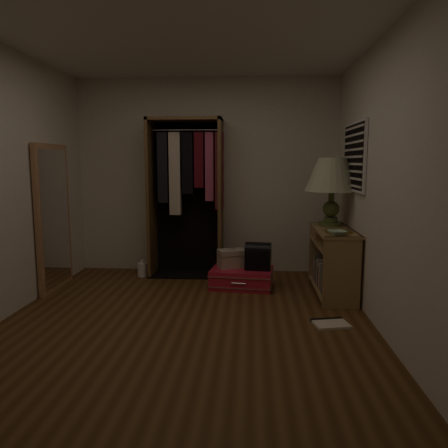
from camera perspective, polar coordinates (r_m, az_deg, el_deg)
The scene contains 13 objects.
ground at distance 4.24m, azimuth -4.99°, elevation -12.58°, with size 4.00×4.00×0.00m, color #523217.
room_walls at distance 4.00m, azimuth -4.09°, elevation 8.17°, with size 3.52×4.02×2.60m.
console_bookshelf at distance 5.16m, azimuth 13.93°, elevation -4.48°, with size 0.42×1.12×0.75m.
open_wardrobe at distance 5.76m, azimuth -4.75°, elevation 5.23°, with size 0.97×0.50×2.05m.
floor_mirror at distance 5.47m, azimuth -21.38°, elevation 0.78°, with size 0.06×0.80×1.70m.
pink_suitcase at distance 5.30m, azimuth 2.34°, elevation -7.01°, with size 0.80×0.62×0.23m.
train_case at distance 5.31m, azimuth 1.01°, elevation -4.49°, with size 0.38×0.32×0.23m.
black_bag at distance 5.21m, azimuth 4.49°, elevation -4.11°, with size 0.32×0.23×0.33m.
table_lamp at distance 5.25m, azimuth 13.93°, elevation 6.08°, with size 0.78×0.78×0.79m.
brass_tray at distance 4.82m, azimuth 14.72°, elevation -0.94°, with size 0.39×0.39×0.02m.
ceramic_bowl at distance 4.63m, azimuth 14.56°, elevation -1.11°, with size 0.19×0.19×0.05m, color #B2D6B7.
white_jug at distance 5.87m, azimuth -10.62°, elevation -5.85°, with size 0.16×0.16×0.22m.
floor_book at distance 4.26m, azimuth 13.68°, elevation -12.48°, with size 0.36×0.31×0.03m.
Camera 1 is at (0.61, -3.92, 1.49)m, focal length 35.00 mm.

